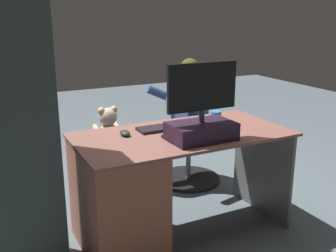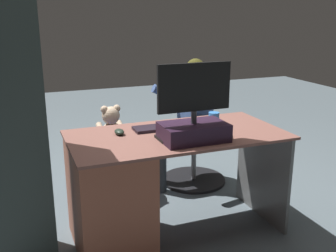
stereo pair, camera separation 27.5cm
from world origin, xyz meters
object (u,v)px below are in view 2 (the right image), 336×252
(tv_remote, at_px, (162,139))
(person, at_px, (186,113))
(computer_mouse, at_px, (119,132))
(office_chair_teddy, at_px, (113,165))
(visitor_chair, at_px, (194,155))
(keyboard, at_px, (164,127))
(monitor, at_px, (194,121))
(cup, at_px, (214,119))
(teddy_bear, at_px, (111,126))
(desk, at_px, (122,190))

(tv_remote, height_order, person, person)
(computer_mouse, bearing_deg, person, -140.15)
(office_chair_teddy, height_order, visitor_chair, same)
(visitor_chair, xyz_separation_m, person, (0.09, 0.00, 0.40))
(keyboard, bearing_deg, visitor_chair, -130.48)
(monitor, relative_size, person, 0.43)
(computer_mouse, height_order, office_chair_teddy, computer_mouse)
(keyboard, bearing_deg, tv_remote, 65.93)
(cup, distance_m, office_chair_teddy, 1.00)
(cup, bearing_deg, teddy_bear, -48.95)
(desk, bearing_deg, visitor_chair, -139.00)
(visitor_chair, relative_size, person, 0.52)
(cup, xyz_separation_m, teddy_bear, (0.58, -0.66, -0.16))
(keyboard, height_order, office_chair_teddy, keyboard)
(desk, relative_size, office_chair_teddy, 2.73)
(visitor_chair, distance_m, person, 0.41)
(office_chair_teddy, bearing_deg, monitor, 108.89)
(desk, xyz_separation_m, computer_mouse, (-0.02, -0.12, 0.36))
(desk, bearing_deg, cup, -173.54)
(visitor_chair, bearing_deg, person, 0.94)
(teddy_bear, relative_size, person, 0.29)
(person, bearing_deg, cup, 83.18)
(monitor, height_order, office_chair_teddy, monitor)
(desk, bearing_deg, teddy_bear, -98.63)
(office_chair_teddy, relative_size, person, 0.47)
(monitor, bearing_deg, cup, -137.55)
(desk, xyz_separation_m, office_chair_teddy, (-0.11, -0.73, -0.11))
(monitor, bearing_deg, office_chair_teddy, -71.11)
(keyboard, height_order, person, person)
(office_chair_teddy, bearing_deg, tv_remote, 98.55)
(desk, height_order, tv_remote, tv_remote)
(keyboard, bearing_deg, teddy_bear, -68.92)
(cup, distance_m, visitor_chair, 0.86)
(monitor, xyz_separation_m, keyboard, (0.08, -0.31, -0.11))
(cup, bearing_deg, office_chair_teddy, -48.50)
(teddy_bear, bearing_deg, person, -179.97)
(keyboard, xyz_separation_m, visitor_chair, (-0.51, -0.60, -0.48))
(computer_mouse, distance_m, person, 0.98)
(computer_mouse, distance_m, tv_remote, 0.30)
(cup, height_order, person, person)
(desk, distance_m, monitor, 0.65)
(desk, xyz_separation_m, teddy_bear, (-0.11, -0.74, 0.22))
(computer_mouse, xyz_separation_m, person, (-0.75, -0.62, -0.09))
(cup, xyz_separation_m, tv_remote, (0.45, 0.17, -0.04))
(monitor, distance_m, visitor_chair, 1.17)
(desk, xyz_separation_m, cup, (-0.69, -0.08, 0.39))
(computer_mouse, height_order, cup, cup)
(keyboard, distance_m, office_chair_teddy, 0.78)
(tv_remote, bearing_deg, cup, -159.50)
(office_chair_teddy, relative_size, teddy_bear, 1.63)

